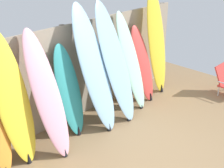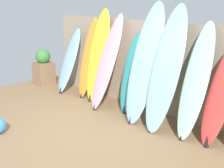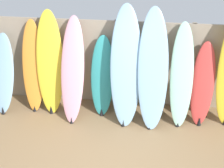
{
  "view_description": "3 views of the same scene",
  "coord_description": "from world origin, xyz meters",
  "px_view_note": "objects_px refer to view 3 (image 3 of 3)",
  "views": [
    {
      "loc": [
        -3.14,
        -2.16,
        3.07
      ],
      "look_at": [
        0.03,
        0.9,
        1.06
      ],
      "focal_mm": 50.0,
      "sensor_mm": 36.0,
      "label": 1
    },
    {
      "loc": [
        3.88,
        -2.72,
        2.23
      ],
      "look_at": [
        -0.09,
        0.98,
        0.72
      ],
      "focal_mm": 50.0,
      "sensor_mm": 36.0,
      "label": 2
    },
    {
      "loc": [
        0.54,
        -3.57,
        3.77
      ],
      "look_at": [
        0.03,
        0.96,
        1.04
      ],
      "focal_mm": 50.0,
      "sensor_mm": 36.0,
      "label": 3
    }
  ],
  "objects_px": {
    "surfboard_pink_3": "(73,71)",
    "surfboard_skyblue_5": "(126,67)",
    "surfboard_skyblue_6": "(153,70)",
    "surfboard_red_8": "(203,85)",
    "surfboard_seafoam_7": "(182,76)",
    "surfboard_teal_4": "(102,77)",
    "surfboard_yellow_2": "(50,64)",
    "surfboard_orange_1": "(33,67)",
    "surfboard_skyblue_0": "(3,75)"
  },
  "relations": [
    {
      "from": "surfboard_pink_3",
      "to": "surfboard_skyblue_5",
      "type": "relative_size",
      "value": 0.89
    },
    {
      "from": "surfboard_skyblue_6",
      "to": "surfboard_red_8",
      "type": "relative_size",
      "value": 1.41
    },
    {
      "from": "surfboard_skyblue_5",
      "to": "surfboard_seafoam_7",
      "type": "xyz_separation_m",
      "value": [
        1.04,
        0.06,
        -0.15
      ]
    },
    {
      "from": "surfboard_skyblue_6",
      "to": "surfboard_teal_4",
      "type": "bearing_deg",
      "value": 170.49
    },
    {
      "from": "surfboard_yellow_2",
      "to": "surfboard_teal_4",
      "type": "bearing_deg",
      "value": -0.37
    },
    {
      "from": "surfboard_seafoam_7",
      "to": "surfboard_red_8",
      "type": "bearing_deg",
      "value": 4.4
    },
    {
      "from": "surfboard_seafoam_7",
      "to": "surfboard_red_8",
      "type": "height_order",
      "value": "surfboard_seafoam_7"
    },
    {
      "from": "surfboard_orange_1",
      "to": "surfboard_red_8",
      "type": "distance_m",
      "value": 3.3
    },
    {
      "from": "surfboard_yellow_2",
      "to": "surfboard_seafoam_7",
      "type": "xyz_separation_m",
      "value": [
        2.52,
        -0.08,
        -0.06
      ]
    },
    {
      "from": "surfboard_skyblue_6",
      "to": "surfboard_seafoam_7",
      "type": "height_order",
      "value": "surfboard_skyblue_6"
    },
    {
      "from": "surfboard_seafoam_7",
      "to": "surfboard_teal_4",
      "type": "bearing_deg",
      "value": 177.12
    },
    {
      "from": "surfboard_skyblue_5",
      "to": "surfboard_orange_1",
      "type": "bearing_deg",
      "value": 175.24
    },
    {
      "from": "surfboard_pink_3",
      "to": "surfboard_seafoam_7",
      "type": "xyz_separation_m",
      "value": [
        2.04,
        0.08,
        -0.03
      ]
    },
    {
      "from": "surfboard_skyblue_0",
      "to": "surfboard_skyblue_6",
      "type": "xyz_separation_m",
      "value": [
        2.95,
        -0.07,
        0.31
      ]
    },
    {
      "from": "surfboard_skyblue_0",
      "to": "surfboard_pink_3",
      "type": "distance_m",
      "value": 1.46
    },
    {
      "from": "surfboard_orange_1",
      "to": "surfboard_pink_3",
      "type": "relative_size",
      "value": 0.94
    },
    {
      "from": "surfboard_yellow_2",
      "to": "surfboard_seafoam_7",
      "type": "relative_size",
      "value": 1.07
    },
    {
      "from": "surfboard_yellow_2",
      "to": "surfboard_skyblue_5",
      "type": "relative_size",
      "value": 0.92
    },
    {
      "from": "surfboard_orange_1",
      "to": "surfboard_teal_4",
      "type": "height_order",
      "value": "surfboard_orange_1"
    },
    {
      "from": "surfboard_seafoam_7",
      "to": "surfboard_orange_1",
      "type": "bearing_deg",
      "value": 178.11
    },
    {
      "from": "surfboard_skyblue_5",
      "to": "surfboard_red_8",
      "type": "relative_size",
      "value": 1.43
    },
    {
      "from": "surfboard_pink_3",
      "to": "surfboard_red_8",
      "type": "height_order",
      "value": "surfboard_pink_3"
    },
    {
      "from": "surfboard_red_8",
      "to": "surfboard_skyblue_5",
      "type": "bearing_deg",
      "value": -176.44
    },
    {
      "from": "surfboard_skyblue_5",
      "to": "surfboard_skyblue_6",
      "type": "xyz_separation_m",
      "value": [
        0.5,
        -0.03,
        -0.02
      ]
    },
    {
      "from": "surfboard_skyblue_0",
      "to": "surfboard_red_8",
      "type": "distance_m",
      "value": 3.9
    },
    {
      "from": "surfboard_skyblue_0",
      "to": "surfboard_skyblue_5",
      "type": "bearing_deg",
      "value": -1.06
    },
    {
      "from": "surfboard_skyblue_0",
      "to": "surfboard_seafoam_7",
      "type": "relative_size",
      "value": 0.82
    },
    {
      "from": "surfboard_teal_4",
      "to": "surfboard_pink_3",
      "type": "bearing_deg",
      "value": -164.39
    },
    {
      "from": "surfboard_yellow_2",
      "to": "surfboard_pink_3",
      "type": "bearing_deg",
      "value": -18.24
    },
    {
      "from": "surfboard_orange_1",
      "to": "surfboard_teal_4",
      "type": "distance_m",
      "value": 1.39
    },
    {
      "from": "surfboard_yellow_2",
      "to": "surfboard_skyblue_5",
      "type": "bearing_deg",
      "value": -5.4
    },
    {
      "from": "surfboard_pink_3",
      "to": "surfboard_skyblue_6",
      "type": "xyz_separation_m",
      "value": [
        1.5,
        -0.01,
        0.11
      ]
    },
    {
      "from": "surfboard_teal_4",
      "to": "surfboard_skyblue_6",
      "type": "height_order",
      "value": "surfboard_skyblue_6"
    },
    {
      "from": "surfboard_seafoam_7",
      "to": "surfboard_red_8",
      "type": "relative_size",
      "value": 1.23
    },
    {
      "from": "surfboard_skyblue_0",
      "to": "surfboard_seafoam_7",
      "type": "bearing_deg",
      "value": 0.21
    },
    {
      "from": "surfboard_pink_3",
      "to": "surfboard_skyblue_6",
      "type": "relative_size",
      "value": 0.9
    },
    {
      "from": "surfboard_yellow_2",
      "to": "surfboard_skyblue_0",
      "type": "bearing_deg",
      "value": -174.37
    },
    {
      "from": "surfboard_skyblue_5",
      "to": "surfboard_seafoam_7",
      "type": "height_order",
      "value": "surfboard_skyblue_5"
    },
    {
      "from": "surfboard_yellow_2",
      "to": "surfboard_red_8",
      "type": "bearing_deg",
      "value": -0.98
    },
    {
      "from": "surfboard_skyblue_5",
      "to": "surfboard_red_8",
      "type": "bearing_deg",
      "value": 3.56
    },
    {
      "from": "surfboard_orange_1",
      "to": "surfboard_seafoam_7",
      "type": "relative_size",
      "value": 0.96
    },
    {
      "from": "surfboard_teal_4",
      "to": "surfboard_seafoam_7",
      "type": "distance_m",
      "value": 1.51
    },
    {
      "from": "surfboard_skyblue_5",
      "to": "surfboard_red_8",
      "type": "distance_m",
      "value": 1.49
    },
    {
      "from": "surfboard_seafoam_7",
      "to": "surfboard_red_8",
      "type": "xyz_separation_m",
      "value": [
        0.41,
        0.03,
        -0.18
      ]
    },
    {
      "from": "surfboard_pink_3",
      "to": "surfboard_seafoam_7",
      "type": "bearing_deg",
      "value": 2.15
    },
    {
      "from": "surfboard_yellow_2",
      "to": "surfboard_teal_4",
      "type": "relative_size",
      "value": 1.28
    },
    {
      "from": "surfboard_yellow_2",
      "to": "surfboard_pink_3",
      "type": "height_order",
      "value": "surfboard_yellow_2"
    },
    {
      "from": "surfboard_pink_3",
      "to": "surfboard_seafoam_7",
      "type": "distance_m",
      "value": 2.04
    },
    {
      "from": "surfboard_orange_1",
      "to": "surfboard_skyblue_5",
      "type": "xyz_separation_m",
      "value": [
        1.85,
        -0.15,
        0.19
      ]
    },
    {
      "from": "surfboard_skyblue_6",
      "to": "surfboard_red_8",
      "type": "height_order",
      "value": "surfboard_skyblue_6"
    }
  ]
}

